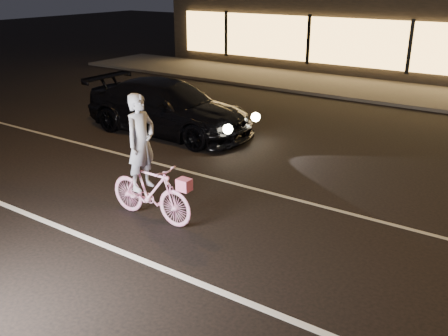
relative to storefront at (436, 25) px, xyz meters
The scene contains 7 objects.
ground 19.09m from the storefront, 90.00° to the right, with size 90.00×90.00×0.00m, color black.
lane_stripe_near 20.58m from the storefront, 90.00° to the right, with size 60.00×0.12×0.01m, color silver.
lane_stripe_far 17.10m from the storefront, 90.00° to the right, with size 60.00×0.10×0.01m, color gray.
sidewalk 6.32m from the storefront, 90.00° to the right, with size 30.00×4.00×0.12m, color #383533.
storefront is the anchor object (origin of this frame).
cyclist 19.31m from the storefront, 91.69° to the right, with size 1.88×0.65×2.37m.
sedan 15.36m from the storefront, 104.49° to the right, with size 5.23×2.15×1.51m.
Camera 1 is at (5.34, -6.51, 4.26)m, focal length 40.00 mm.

